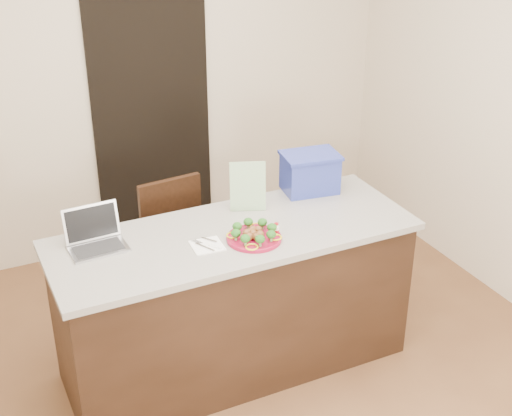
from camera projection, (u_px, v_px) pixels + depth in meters
name	position (u px, v px, depth m)	size (l,w,h in m)	color
ground	(253.00, 388.00, 4.18)	(4.00, 4.00, 0.00)	brown
room_shell	(252.00, 127.00, 3.45)	(4.00, 4.00, 4.00)	white
doorway	(152.00, 120.00, 5.36)	(0.90, 0.02, 2.00)	black
island	(235.00, 300.00, 4.17)	(2.06, 0.76, 0.92)	black
plate	(254.00, 238.00, 3.88)	(0.30, 0.30, 0.02)	maroon
meatballs	(253.00, 233.00, 3.87)	(0.12, 0.12, 0.04)	brown
broccoli	(254.00, 230.00, 3.86)	(0.26, 0.26, 0.04)	#184D14
pepper_rings	(254.00, 236.00, 3.88)	(0.27, 0.27, 0.01)	yellow
napkin	(207.00, 246.00, 3.82)	(0.16, 0.16, 0.01)	white
fork	(203.00, 244.00, 3.82)	(0.07, 0.17, 0.00)	silver
knife	(213.00, 245.00, 3.82)	(0.07, 0.17, 0.01)	white
yogurt_bottle	(276.00, 230.00, 3.93)	(0.03, 0.03, 0.07)	white
laptop	(95.00, 236.00, 3.81)	(0.31, 0.25, 0.21)	#A7A8AC
leaflet	(248.00, 186.00, 4.15)	(0.21, 0.00, 0.30)	silver
blue_box	(310.00, 172.00, 4.39)	(0.37, 0.29, 0.25)	#293695
chair	(178.00, 244.00, 4.61)	(0.46, 0.46, 0.95)	black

